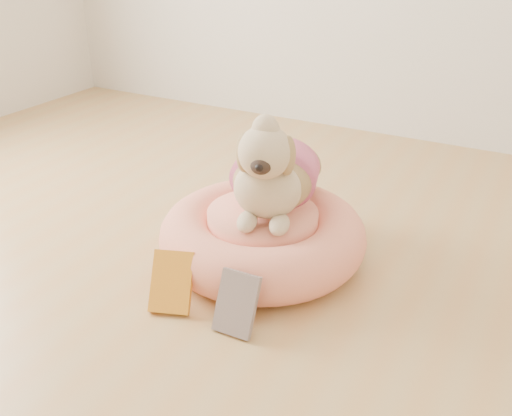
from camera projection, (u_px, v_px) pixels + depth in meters
The scene contains 5 objects.
floor at pixel (73, 339), 1.70m from camera, with size 4.50×4.50×0.00m, color tan.
pet_bed at pixel (263, 236), 2.08m from camera, with size 0.75×0.75×0.19m.
dog at pixel (273, 156), 1.97m from camera, with size 0.38×0.55×0.40m, color brown, non-canonical shape.
book_yellow at pixel (172, 282), 1.82m from camera, with size 0.13×0.03×0.20m, color gold.
book_white at pixel (237, 304), 1.71m from camera, with size 0.13×0.02×0.19m, color silver.
Camera 1 is at (1.12, -0.92, 1.12)m, focal length 40.00 mm.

